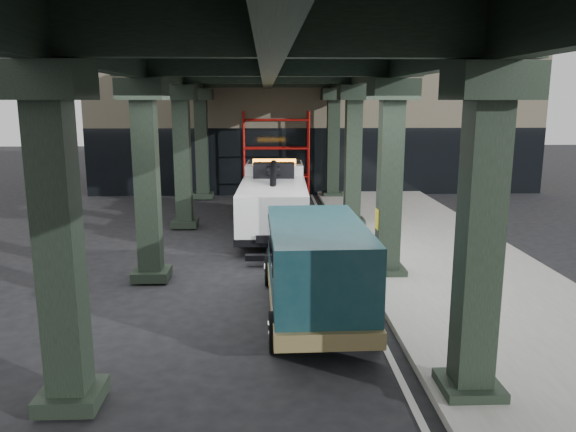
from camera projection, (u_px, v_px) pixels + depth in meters
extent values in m
plane|color=black|center=(289.00, 307.00, 12.43)|extent=(90.00, 90.00, 0.00)
cube|color=gray|center=(459.00, 274.00, 14.55)|extent=(5.00, 40.00, 0.15)
cube|color=silver|center=(351.00, 278.00, 14.45)|extent=(0.12, 38.00, 0.01)
cube|color=black|center=(479.00, 241.00, 8.11)|extent=(0.55, 0.55, 5.00)
cube|color=black|center=(491.00, 81.00, 7.66)|extent=(1.10, 1.10, 0.50)
cube|color=black|center=(469.00, 388.00, 8.58)|extent=(0.90, 0.90, 0.24)
cube|color=black|center=(390.00, 182.00, 13.98)|extent=(0.55, 0.55, 5.00)
cube|color=black|center=(393.00, 89.00, 13.53)|extent=(1.10, 1.10, 0.50)
cube|color=black|center=(386.00, 271.00, 14.45)|extent=(0.90, 0.90, 0.24)
cube|color=black|center=(353.00, 158.00, 19.85)|extent=(0.55, 0.55, 5.00)
cube|color=black|center=(354.00, 93.00, 19.40)|extent=(1.10, 1.10, 0.50)
cube|color=black|center=(351.00, 222.00, 20.32)|extent=(0.90, 0.90, 0.24)
cube|color=black|center=(333.00, 144.00, 25.72)|extent=(0.55, 0.55, 5.00)
cube|color=black|center=(334.00, 94.00, 25.27)|extent=(1.10, 1.10, 0.50)
cube|color=black|center=(332.00, 194.00, 26.19)|extent=(0.90, 0.90, 0.24)
cube|color=black|center=(59.00, 245.00, 7.88)|extent=(0.55, 0.55, 5.00)
cube|color=black|center=(45.00, 81.00, 7.42)|extent=(1.10, 1.10, 0.50)
cube|color=black|center=(72.00, 396.00, 8.35)|extent=(0.90, 0.90, 0.24)
cube|color=black|center=(147.00, 183.00, 13.75)|extent=(0.55, 0.55, 5.00)
cube|color=black|center=(142.00, 89.00, 13.30)|extent=(1.10, 1.10, 0.50)
cube|color=black|center=(152.00, 274.00, 14.22)|extent=(0.90, 0.90, 0.24)
cube|color=black|center=(183.00, 158.00, 19.62)|extent=(0.55, 0.55, 5.00)
cube|color=black|center=(180.00, 93.00, 19.17)|extent=(1.10, 1.10, 0.50)
cube|color=black|center=(185.00, 223.00, 20.09)|extent=(0.90, 0.90, 0.24)
cube|color=black|center=(202.00, 145.00, 25.49)|extent=(0.55, 0.55, 5.00)
cube|color=black|center=(200.00, 94.00, 25.04)|extent=(1.10, 1.10, 0.50)
cube|color=black|center=(203.00, 195.00, 25.96)|extent=(0.90, 0.90, 0.24)
cube|color=black|center=(394.00, 55.00, 13.36)|extent=(0.35, 32.00, 1.10)
cube|color=black|center=(141.00, 54.00, 13.13)|extent=(0.35, 32.00, 1.10)
cube|color=black|center=(269.00, 55.00, 13.25)|extent=(0.35, 32.00, 1.10)
cube|color=black|center=(268.00, 24.00, 13.11)|extent=(7.40, 32.00, 0.30)
cube|color=#C6B793|center=(310.00, 109.00, 31.27)|extent=(22.00, 10.00, 8.00)
cylinder|color=#AC110D|center=(244.00, 154.00, 26.55)|extent=(0.08, 0.08, 4.00)
cylinder|color=#AC110D|center=(244.00, 156.00, 25.77)|extent=(0.08, 0.08, 4.00)
cylinder|color=#AC110D|center=(308.00, 154.00, 26.66)|extent=(0.08, 0.08, 4.00)
cylinder|color=#AC110D|center=(309.00, 155.00, 25.88)|extent=(0.08, 0.08, 4.00)
cylinder|color=#AC110D|center=(276.00, 175.00, 26.81)|extent=(3.00, 0.08, 0.08)
cylinder|color=#AC110D|center=(276.00, 147.00, 26.55)|extent=(3.00, 0.08, 0.08)
cylinder|color=#AC110D|center=(276.00, 120.00, 26.28)|extent=(3.00, 0.08, 0.08)
cube|color=black|center=(274.00, 216.00, 19.15)|extent=(1.10, 6.71, 0.22)
cube|color=white|center=(275.00, 184.00, 21.22)|extent=(2.16, 2.20, 1.60)
cube|color=white|center=(275.00, 192.00, 22.23)|extent=(2.11, 0.69, 0.80)
cube|color=black|center=(275.00, 172.00, 21.35)|extent=(2.00, 1.22, 0.76)
cube|color=white|center=(273.00, 205.00, 18.03)|extent=(2.28, 4.52, 1.25)
cube|color=orange|center=(274.00, 161.00, 20.86)|extent=(1.61, 0.30, 0.14)
cube|color=black|center=(274.00, 170.00, 19.59)|extent=(1.44, 0.58, 0.53)
cylinder|color=black|center=(273.00, 183.00, 18.06)|extent=(0.31, 3.12, 1.20)
cube|color=black|center=(272.00, 250.00, 15.98)|extent=(0.31, 1.26, 0.16)
cube|color=black|center=(271.00, 257.00, 15.38)|extent=(1.43, 0.27, 0.16)
cylinder|color=black|center=(249.00, 206.00, 21.65)|extent=(0.34, 0.99, 0.98)
cylinder|color=silver|center=(249.00, 206.00, 21.65)|extent=(0.36, 0.55, 0.54)
cylinder|color=black|center=(300.00, 206.00, 21.67)|extent=(0.34, 0.99, 0.98)
cylinder|color=silver|center=(300.00, 206.00, 21.67)|extent=(0.36, 0.55, 0.54)
cylinder|color=black|center=(244.00, 222.00, 18.77)|extent=(0.34, 0.99, 0.98)
cylinder|color=silver|center=(244.00, 222.00, 18.77)|extent=(0.36, 0.55, 0.54)
cylinder|color=black|center=(303.00, 222.00, 18.79)|extent=(0.34, 0.99, 0.98)
cylinder|color=silver|center=(303.00, 222.00, 18.79)|extent=(0.36, 0.55, 0.54)
cylinder|color=black|center=(242.00, 230.00, 17.64)|extent=(0.34, 0.99, 0.98)
cylinder|color=silver|center=(242.00, 230.00, 17.64)|extent=(0.36, 0.55, 0.54)
cylinder|color=black|center=(304.00, 230.00, 17.65)|extent=(0.34, 0.99, 0.98)
cylinder|color=silver|center=(304.00, 230.00, 17.65)|extent=(0.36, 0.55, 0.54)
cube|color=#11373F|center=(306.00, 251.00, 13.84)|extent=(1.85, 1.02, 0.80)
cube|color=#11373F|center=(317.00, 266.00, 11.37)|extent=(1.96, 4.06, 1.74)
cube|color=olive|center=(315.00, 293.00, 11.86)|extent=(2.01, 5.04, 0.31)
cube|color=black|center=(307.00, 226.00, 13.35)|extent=(1.75, 0.42, 0.74)
cube|color=black|center=(316.00, 241.00, 11.54)|extent=(1.97, 3.25, 0.49)
cube|color=silver|center=(304.00, 259.00, 14.38)|extent=(1.79, 0.14, 0.27)
cylinder|color=black|center=(270.00, 270.00, 13.84)|extent=(0.27, 0.76, 0.75)
cylinder|color=silver|center=(270.00, 270.00, 13.84)|extent=(0.29, 0.42, 0.41)
cylinder|color=black|center=(342.00, 269.00, 13.95)|extent=(0.27, 0.76, 0.75)
cylinder|color=silver|center=(342.00, 269.00, 13.95)|extent=(0.29, 0.42, 0.41)
cylinder|color=black|center=(276.00, 332.00, 10.18)|extent=(0.27, 0.76, 0.75)
cylinder|color=silver|center=(276.00, 332.00, 10.18)|extent=(0.29, 0.42, 0.41)
cylinder|color=black|center=(373.00, 329.00, 10.28)|extent=(0.27, 0.76, 0.75)
cylinder|color=silver|center=(373.00, 329.00, 10.28)|extent=(0.29, 0.42, 0.41)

